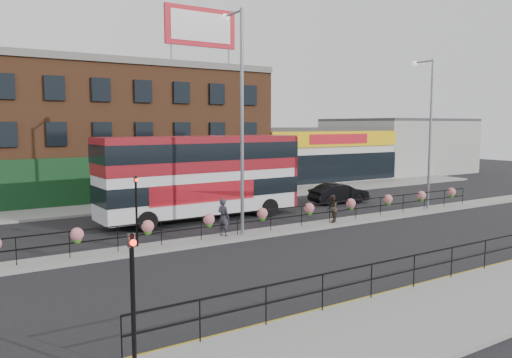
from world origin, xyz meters
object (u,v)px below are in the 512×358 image
lamp_column_west (239,103)px  lamp_column_east (428,121)px  double_decker_bus (202,169)px  pedestrian_a (223,217)px  pedestrian_b (332,209)px  car (339,193)px

lamp_column_west → lamp_column_east: bearing=0.5°
double_decker_bus → pedestrian_a: double_decker_bus is taller
pedestrian_b → pedestrian_a: bearing=-43.8°
double_decker_bus → car: (11.05, 0.36, -2.31)m
car → pedestrian_b: (-5.61, -5.67, 0.20)m
pedestrian_b → lamp_column_west: size_ratio=0.14×
double_decker_bus → pedestrian_a: bearing=-105.0°
car → lamp_column_east: 7.84m
double_decker_bus → lamp_column_west: size_ratio=1.11×
pedestrian_b → lamp_column_east: bearing=141.6°
double_decker_bus → pedestrian_b: double_decker_bus is taller
double_decker_bus → pedestrian_a: (-1.35, -5.04, -1.96)m
double_decker_bus → lamp_column_west: (-0.41, -4.99, 3.65)m
double_decker_bus → car: size_ratio=2.72×
pedestrian_b → double_decker_bus: bearing=-85.8°
car → lamp_column_east: (2.81, -5.21, 5.14)m
double_decker_bus → lamp_column_west: 6.20m
car → lamp_column_west: bearing=120.7°
pedestrian_a → lamp_column_east: size_ratio=0.19×
car → lamp_column_west: 13.98m
car → pedestrian_b: pedestrian_b is taller
car → lamp_column_east: bearing=-146.0°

